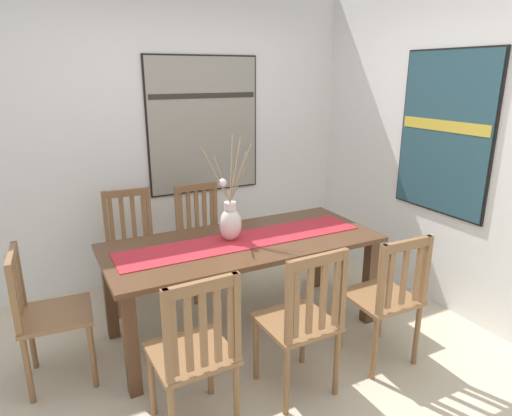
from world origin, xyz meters
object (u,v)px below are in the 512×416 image
at_px(chair_2, 47,313).
at_px(painting_on_side_wall, 445,134).
at_px(chair_1, 203,236).
at_px(chair_5, 195,352).
at_px(chair_4, 133,247).
at_px(dining_table, 243,253).
at_px(centerpiece_vase, 230,220).
at_px(chair_0, 386,297).
at_px(painting_on_back_wall, 204,125).
at_px(chair_3, 302,320).

xyz_separation_m(chair_2, painting_on_side_wall, (2.98, -0.31, 0.96)).
bearing_deg(chair_1, chair_5, -112.06).
relative_size(chair_4, painting_on_side_wall, 0.75).
height_order(dining_table, centerpiece_vase, centerpiece_vase).
bearing_deg(chair_1, painting_on_side_wall, -32.76).
relative_size(centerpiece_vase, chair_0, 0.81).
distance_m(chair_5, painting_on_back_wall, 2.41).
relative_size(chair_4, painting_on_back_wall, 0.77).
height_order(chair_5, painting_on_back_wall, painting_on_back_wall).
bearing_deg(dining_table, chair_3, -90.20).
xyz_separation_m(centerpiece_vase, painting_on_side_wall, (1.72, -0.34, 0.56)).
height_order(chair_1, chair_4, chair_4).
height_order(chair_0, chair_3, chair_3).
bearing_deg(chair_4, painting_on_back_wall, 25.97).
xyz_separation_m(dining_table, chair_3, (-0.00, -0.81, -0.13)).
bearing_deg(dining_table, chair_4, 127.44).
height_order(chair_0, chair_5, chair_5).
relative_size(dining_table, chair_1, 2.08).
bearing_deg(chair_2, centerpiece_vase, 1.54).
distance_m(centerpiece_vase, chair_3, 0.95).
relative_size(chair_0, chair_5, 0.96).
relative_size(chair_1, painting_on_back_wall, 0.76).
distance_m(chair_0, chair_1, 1.73).
height_order(centerpiece_vase, chair_1, centerpiece_vase).
bearing_deg(painting_on_side_wall, chair_2, 174.14).
bearing_deg(chair_1, painting_on_back_wall, 64.50).
xyz_separation_m(chair_2, chair_3, (1.34, -0.83, 0.02)).
height_order(dining_table, chair_0, chair_0).
height_order(dining_table, chair_2, chair_2).
xyz_separation_m(dining_table, centerpiece_vase, (-0.08, 0.05, 0.25)).
height_order(painting_on_back_wall, painting_on_side_wall, painting_on_side_wall).
distance_m(centerpiece_vase, chair_2, 1.33).
bearing_deg(centerpiece_vase, chair_0, -49.06).
xyz_separation_m(centerpiece_vase, chair_0, (0.74, -0.85, -0.40)).
bearing_deg(dining_table, chair_5, -129.44).
height_order(centerpiece_vase, chair_5, centerpiece_vase).
distance_m(chair_0, chair_3, 0.67).
xyz_separation_m(dining_table, painting_on_back_wall, (0.19, 1.23, 0.80)).
relative_size(chair_3, chair_5, 1.00).
height_order(centerpiece_vase, painting_on_side_wall, painting_on_side_wall).
xyz_separation_m(chair_3, chair_4, (-0.63, 1.64, 0.00)).
bearing_deg(dining_table, painting_on_back_wall, 81.28).
bearing_deg(centerpiece_vase, chair_5, -124.39).
bearing_deg(chair_2, chair_3, -31.72).
height_order(chair_2, chair_5, chair_5).
height_order(chair_2, painting_on_side_wall, painting_on_side_wall).
distance_m(chair_1, chair_5, 1.73).
bearing_deg(centerpiece_vase, dining_table, -35.28).
distance_m(dining_table, chair_3, 0.82).
relative_size(dining_table, painting_on_back_wall, 1.58).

